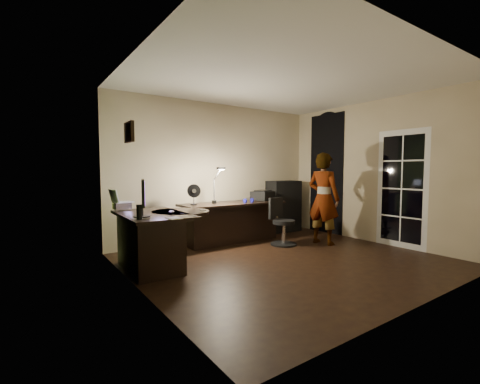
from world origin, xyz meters
TOP-DOWN VIEW (x-y plane):
  - floor at (0.00, 0.00)m, footprint 4.50×4.00m
  - ceiling at (0.00, 0.00)m, footprint 4.50×4.00m
  - wall_back at (0.00, 2.00)m, footprint 4.50×0.01m
  - wall_front at (0.00, -2.00)m, footprint 4.50×0.01m
  - wall_left at (-2.25, 0.00)m, footprint 0.01×4.00m
  - wall_right at (2.25, 0.00)m, footprint 0.01×4.00m
  - green_wall_overlay at (-2.24, 0.00)m, footprint 0.00×4.00m
  - arched_doorway at (2.24, 1.15)m, footprint 0.01×0.90m
  - french_door at (2.24, -0.55)m, footprint 0.02×0.92m
  - framed_picture at (-2.22, 0.45)m, footprint 0.04×0.30m
  - desk_left at (-1.83, 0.77)m, footprint 0.87×1.38m
  - desk_right at (0.01, 1.51)m, footprint 2.05×0.73m
  - cabinet at (1.56, 1.78)m, footprint 0.76×0.39m
  - laptop_stand at (-2.09, 1.35)m, footprint 0.24×0.20m
  - laptop at (-2.07, 1.35)m, footprint 0.32×0.31m
  - monitor at (-2.11, 0.38)m, footprint 0.26×0.52m
  - mouse at (-1.66, 0.51)m, footprint 0.10×0.12m
  - phone at (-1.18, 0.51)m, footprint 0.10×0.15m
  - pen at (-1.57, 0.33)m, footprint 0.03×0.13m
  - speaker at (-2.19, 0.20)m, footprint 0.07×0.07m
  - notepad at (-1.83, 0.03)m, footprint 0.15×0.21m
  - desk_fan at (-0.82, 1.52)m, footprint 0.27×0.21m
  - headphones at (0.20, 1.27)m, footprint 0.21×0.09m
  - printer at (0.74, 1.52)m, footprint 0.54×0.48m
  - desk_lamp at (-0.43, 1.47)m, footprint 0.28×0.36m
  - office_chair at (0.65, 0.78)m, footprint 0.55×0.55m
  - person at (1.32, 0.43)m, footprint 0.51×0.67m

SIDE VIEW (x-z plane):
  - floor at x=0.00m, z-range -0.01..0.00m
  - desk_right at x=0.01m, z-range 0.00..0.77m
  - desk_left at x=-1.83m, z-range 0.00..0.79m
  - office_chair at x=0.65m, z-range 0.00..0.87m
  - cabinet at x=1.56m, z-range 0.00..1.14m
  - phone at x=-1.18m, z-range 0.81..0.81m
  - pen at x=-1.57m, z-range 0.81..0.81m
  - notepad at x=-1.83m, z-range 0.81..0.82m
  - headphones at x=0.20m, z-range 0.77..0.87m
  - mouse at x=-1.66m, z-range 0.81..0.84m
  - person at x=1.32m, z-range 0.00..1.71m
  - laptop_stand at x=-2.09m, z-range 0.81..0.90m
  - printer at x=0.74m, z-range 0.77..0.97m
  - speaker at x=-2.19m, z-range 0.81..0.98m
  - desk_fan at x=-0.82m, z-range 0.77..1.14m
  - monitor at x=-2.11m, z-range 0.81..1.15m
  - laptop at x=-2.07m, z-range 0.90..1.10m
  - french_door at x=2.24m, z-range 0.00..2.10m
  - desk_lamp at x=-0.43m, z-range 0.77..1.48m
  - arched_doorway at x=2.24m, z-range 0.00..2.60m
  - wall_back at x=0.00m, z-range 0.00..2.70m
  - wall_front at x=0.00m, z-range 0.00..2.70m
  - wall_left at x=-2.25m, z-range 0.00..2.70m
  - wall_right at x=2.25m, z-range 0.00..2.70m
  - green_wall_overlay at x=-2.24m, z-range 0.00..2.70m
  - framed_picture at x=-2.22m, z-range 1.73..1.98m
  - ceiling at x=0.00m, z-range 2.70..2.71m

